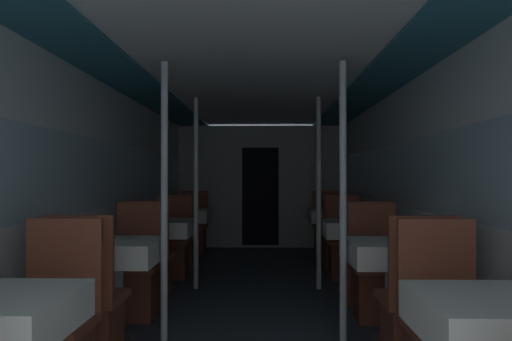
{
  "coord_description": "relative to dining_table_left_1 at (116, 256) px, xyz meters",
  "views": [
    {
      "loc": [
        0.1,
        -1.41,
        1.26
      ],
      "look_at": [
        0.02,
        2.57,
        1.3
      ],
      "focal_mm": 35.0,
      "sensor_mm": 36.0,
      "label": 1
    }
  ],
  "objects": [
    {
      "name": "dining_table_right_0",
      "position": [
        2.12,
        -1.74,
        0.0
      ],
      "size": [
        0.65,
        0.65,
        0.76
      ],
      "color": "#4C4C51",
      "rests_on": "ground_plane"
    },
    {
      "name": "chair_right_near_2",
      "position": [
        2.12,
        1.15,
        -0.33
      ],
      "size": [
        0.43,
        0.43,
        1.01
      ],
      "color": "brown",
      "rests_on": "ground_plane"
    },
    {
      "name": "dining_table_left_2",
      "position": [
        0.0,
        1.74,
        0.0
      ],
      "size": [
        0.65,
        0.65,
        0.76
      ],
      "color": "#4C4C51",
      "rests_on": "ground_plane"
    },
    {
      "name": "chair_left_near_2",
      "position": [
        0.0,
        1.15,
        -0.33
      ],
      "size": [
        0.43,
        0.43,
        1.01
      ],
      "color": "brown",
      "rests_on": "ground_plane"
    },
    {
      "name": "chair_left_near_3",
      "position": [
        0.0,
        2.89,
        -0.33
      ],
      "size": [
        0.43,
        0.43,
        1.01
      ],
      "color": "brown",
      "rests_on": "ground_plane"
    },
    {
      "name": "support_pole_right_2",
      "position": [
        1.74,
        1.74,
        0.43
      ],
      "size": [
        0.05,
        0.05,
        2.13
      ],
      "color": "silver",
      "rests_on": "ground_plane"
    },
    {
      "name": "chair_right_far_1",
      "position": [
        2.12,
        0.59,
        -0.33
      ],
      "size": [
        0.43,
        0.43,
        1.01
      ],
      "rotation": [
        0.0,
        0.0,
        3.14
      ],
      "color": "brown",
      "rests_on": "ground_plane"
    },
    {
      "name": "dining_table_right_3",
      "position": [
        2.12,
        3.48,
        0.0
      ],
      "size": [
        0.65,
        0.65,
        0.76
      ],
      "color": "#4C4C51",
      "rests_on": "ground_plane"
    },
    {
      "name": "dining_table_left_1",
      "position": [
        0.0,
        0.0,
        0.0
      ],
      "size": [
        0.65,
        0.65,
        0.76
      ],
      "color": "#4C4C51",
      "rests_on": "ground_plane"
    },
    {
      "name": "bulkhead_far",
      "position": [
        1.06,
        4.96,
        0.43
      ],
      "size": [
        2.87,
        0.09,
        2.13
      ],
      "color": "#A8A8A3",
      "rests_on": "ground_plane"
    },
    {
      "name": "chair_right_far_2",
      "position": [
        2.12,
        2.33,
        -0.33
      ],
      "size": [
        0.43,
        0.43,
        1.01
      ],
      "rotation": [
        0.0,
        0.0,
        3.14
      ],
      "color": "brown",
      "rests_on": "ground_plane"
    },
    {
      "name": "dining_table_right_1",
      "position": [
        2.12,
        0.0,
        0.0
      ],
      "size": [
        0.65,
        0.65,
        0.76
      ],
      "color": "#4C4C51",
      "rests_on": "ground_plane"
    },
    {
      "name": "wall_right",
      "position": [
        2.52,
        1.13,
        0.46
      ],
      "size": [
        0.05,
        9.86,
        2.13
      ],
      "color": "silver",
      "rests_on": "ground_plane"
    },
    {
      "name": "chair_right_far_3",
      "position": [
        2.12,
        4.07,
        -0.33
      ],
      "size": [
        0.43,
        0.43,
        1.01
      ],
      "rotation": [
        0.0,
        0.0,
        3.14
      ],
      "color": "brown",
      "rests_on": "ground_plane"
    },
    {
      "name": "chair_left_far_3",
      "position": [
        0.0,
        4.07,
        -0.33
      ],
      "size": [
        0.43,
        0.43,
        1.01
      ],
      "rotation": [
        0.0,
        0.0,
        3.14
      ],
      "color": "brown",
      "rests_on": "ground_plane"
    },
    {
      "name": "chair_right_near_1",
      "position": [
        2.12,
        -0.59,
        -0.33
      ],
      "size": [
        0.43,
        0.43,
        1.01
      ],
      "color": "brown",
      "rests_on": "ground_plane"
    },
    {
      "name": "dining_table_left_3",
      "position": [
        0.0,
        3.48,
        0.0
      ],
      "size": [
        0.65,
        0.65,
        0.76
      ],
      "color": "#4C4C51",
      "rests_on": "ground_plane"
    },
    {
      "name": "chair_left_near_1",
      "position": [
        0.0,
        -0.59,
        -0.33
      ],
      "size": [
        0.43,
        0.43,
        1.01
      ],
      "color": "brown",
      "rests_on": "ground_plane"
    },
    {
      "name": "dining_table_right_2",
      "position": [
        2.12,
        1.74,
        0.0
      ],
      "size": [
        0.65,
        0.65,
        0.76
      ],
      "color": "#4C4C51",
      "rests_on": "ground_plane"
    },
    {
      "name": "wall_left",
      "position": [
        -0.4,
        1.13,
        0.46
      ],
      "size": [
        0.05,
        9.86,
        2.13
      ],
      "color": "silver",
      "rests_on": "ground_plane"
    },
    {
      "name": "support_pole_left_2",
      "position": [
        0.37,
        1.74,
        0.43
      ],
      "size": [
        0.05,
        0.05,
        2.13
      ],
      "color": "silver",
      "rests_on": "ground_plane"
    },
    {
      "name": "support_pole_left_1",
      "position": [
        0.37,
        -0.0,
        0.43
      ],
      "size": [
        0.05,
        0.05,
        2.13
      ],
      "color": "silver",
      "rests_on": "ground_plane"
    },
    {
      "name": "chair_left_far_2",
      "position": [
        0.0,
        2.33,
        -0.33
      ],
      "size": [
        0.43,
        0.43,
        1.01
      ],
      "rotation": [
        0.0,
        0.0,
        3.14
      ],
      "color": "brown",
      "rests_on": "ground_plane"
    },
    {
      "name": "chair_right_near_3",
      "position": [
        2.12,
        2.89,
        -0.33
      ],
      "size": [
        0.43,
        0.43,
        1.01
      ],
      "color": "brown",
      "rests_on": "ground_plane"
    },
    {
      "name": "chair_left_far_1",
      "position": [
        0.0,
        0.59,
        -0.33
      ],
      "size": [
        0.43,
        0.43,
        1.01
      ],
      "rotation": [
        0.0,
        0.0,
        3.14
      ],
      "color": "brown",
      "rests_on": "ground_plane"
    },
    {
      "name": "support_pole_right_1",
      "position": [
        1.74,
        -0.0,
        0.43
      ],
      "size": [
        0.05,
        0.05,
        2.13
      ],
      "color": "silver",
      "rests_on": "ground_plane"
    },
    {
      "name": "ceiling_panel",
      "position": [
        1.06,
        1.13,
        1.54
      ],
      "size": [
        2.93,
        9.86,
        0.07
      ],
      "color": "white",
      "rests_on": "wall_left"
    }
  ]
}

